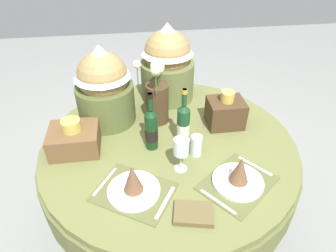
# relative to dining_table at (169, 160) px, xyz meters

# --- Properties ---
(ground) EXTENTS (8.00, 8.00, 0.00)m
(ground) POSITION_rel_dining_table_xyz_m (0.00, 0.00, -0.60)
(ground) COLOR gray
(dining_table) EXTENTS (1.42, 1.42, 0.74)m
(dining_table) POSITION_rel_dining_table_xyz_m (0.00, 0.00, 0.00)
(dining_table) COLOR olive
(dining_table) RESTS_ON ground
(place_setting_left) EXTENTS (0.43, 0.40, 0.16)m
(place_setting_left) POSITION_rel_dining_table_xyz_m (-0.21, -0.34, 0.18)
(place_setting_left) COLOR brown
(place_setting_left) RESTS_ON dining_table
(place_setting_right) EXTENTS (0.43, 0.41, 0.16)m
(place_setting_right) POSITION_rel_dining_table_xyz_m (0.28, -0.35, 0.18)
(place_setting_right) COLOR brown
(place_setting_right) RESTS_ON dining_table
(flower_vase) EXTENTS (0.19, 0.21, 0.40)m
(flower_vase) POSITION_rel_dining_table_xyz_m (-0.04, 0.21, 0.30)
(flower_vase) COLOR #47331E
(flower_vase) RESTS_ON dining_table
(wine_bottle_left) EXTENTS (0.07, 0.07, 0.33)m
(wine_bottle_left) POSITION_rel_dining_table_xyz_m (-0.10, -0.03, 0.26)
(wine_bottle_left) COLOR #143819
(wine_bottle_left) RESTS_ON dining_table
(wine_bottle_centre) EXTENTS (0.07, 0.07, 0.33)m
(wine_bottle_centre) POSITION_rel_dining_table_xyz_m (0.08, -0.01, 0.26)
(wine_bottle_centre) COLOR #194223
(wine_bottle_centre) RESTS_ON dining_table
(wine_glass_right) EXTENTS (0.07, 0.07, 0.19)m
(wine_glass_right) POSITION_rel_dining_table_xyz_m (0.03, -0.22, 0.27)
(wine_glass_right) COLOR silver
(wine_glass_right) RESTS_ON dining_table
(tumbler_mid) EXTENTS (0.06, 0.06, 0.12)m
(tumbler_mid) POSITION_rel_dining_table_xyz_m (0.12, -0.12, 0.20)
(tumbler_mid) COLOR silver
(tumbler_mid) RESTS_ON dining_table
(book_on_table) EXTENTS (0.19, 0.15, 0.03)m
(book_on_table) POSITION_rel_dining_table_xyz_m (0.03, -0.50, 0.15)
(book_on_table) COLOR brown
(book_on_table) RESTS_ON dining_table
(gift_tub_back_left) EXTENTS (0.33, 0.33, 0.47)m
(gift_tub_back_left) POSITION_rel_dining_table_xyz_m (-0.34, 0.26, 0.39)
(gift_tub_back_left) COLOR #566033
(gift_tub_back_left) RESTS_ON dining_table
(gift_tub_back_centre) EXTENTS (0.35, 0.35, 0.50)m
(gift_tub_back_centre) POSITION_rel_dining_table_xyz_m (0.06, 0.49, 0.40)
(gift_tub_back_centre) COLOR olive
(gift_tub_back_centre) RESTS_ON dining_table
(woven_basket_side_left) EXTENTS (0.26, 0.22, 0.19)m
(woven_basket_side_left) POSITION_rel_dining_table_xyz_m (-0.50, 0.01, 0.21)
(woven_basket_side_left) COLOR brown
(woven_basket_side_left) RESTS_ON dining_table
(woven_basket_side_right) EXTENTS (0.21, 0.17, 0.22)m
(woven_basket_side_right) POSITION_rel_dining_table_xyz_m (0.35, 0.12, 0.22)
(woven_basket_side_right) COLOR #47331E
(woven_basket_side_right) RESTS_ON dining_table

